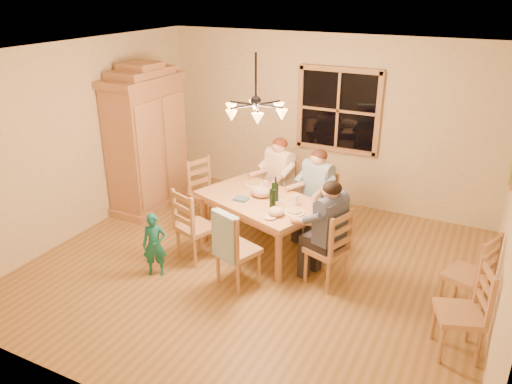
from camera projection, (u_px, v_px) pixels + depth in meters
The scene contains 31 objects.
floor at pixel (256, 268), 6.41m from camera, with size 5.50×5.50×0.00m, color olive.
ceiling at pixel (256, 52), 5.36m from camera, with size 5.50×5.00×0.02m, color white.
wall_back at pixel (326, 121), 7.94m from camera, with size 5.50×0.02×2.70m, color beige.
wall_left at pixel (81, 140), 7.01m from camera, with size 0.02×5.00×2.70m, color beige.
window at pixel (338, 110), 7.75m from camera, with size 1.30×0.06×1.30m.
chandelier at pixel (256, 109), 5.60m from camera, with size 0.77×0.68×0.71m.
armoire at pixel (147, 143), 7.84m from camera, with size 0.66×1.40×2.30m.
dining_table at pixel (261, 206), 6.62m from camera, with size 1.88×1.49×0.76m.
chair_far_left at pixel (278, 204), 7.53m from camera, with size 0.56×0.54×0.99m.
chair_far_right at pixel (315, 219), 7.04m from camera, with size 0.56×0.54×0.99m.
chair_near_left at pixel (197, 238), 6.54m from camera, with size 0.56×0.54×0.99m.
chair_near_right at pixel (238, 261), 5.99m from camera, with size 0.56×0.54×0.99m.
chair_end_left at pixel (208, 204), 7.52m from camera, with size 0.54×0.56×0.99m.
chair_end_right at pixel (327, 260), 6.01m from camera, with size 0.54×0.56×0.99m.
adult_woman at pixel (279, 171), 7.32m from camera, with size 0.50×0.52×0.87m.
adult_plaid_man at pixel (317, 184), 6.83m from camera, with size 0.50×0.52×0.87m.
adult_slate_man at pixel (329, 220), 5.80m from camera, with size 0.52×0.50×0.87m.
towel at pixel (226, 237), 5.72m from camera, with size 0.38×0.10×0.58m, color #98BECE.
wine_bottle_a at pixel (276, 189), 6.45m from camera, with size 0.08×0.08×0.33m, color black.
wine_bottle_b at pixel (273, 195), 6.27m from camera, with size 0.08×0.08×0.33m, color black.
plate_woman at pixel (254, 184), 7.02m from camera, with size 0.26×0.26×0.02m, color white.
plate_plaid at pixel (288, 199), 6.54m from camera, with size 0.26×0.26×0.02m, color white.
plate_slate at pixel (294, 213), 6.15m from camera, with size 0.26×0.26×0.02m, color white.
wine_glass_a at pixel (265, 186), 6.80m from camera, with size 0.06×0.06×0.14m, color silver.
wine_glass_b at pixel (296, 200), 6.36m from camera, with size 0.06×0.06×0.14m, color silver.
cap at pixel (276, 211), 6.08m from camera, with size 0.20×0.20×0.11m, color #D4B38D.
napkin at pixel (241, 199), 6.52m from camera, with size 0.18×0.14×0.03m, color #476283.
cloth_bundle at pixel (261, 192), 6.60m from camera, with size 0.28×0.22×0.15m, color tan.
child at pixel (155, 245), 6.14m from camera, with size 0.30×0.20×0.82m, color #197067.
chair_spare_front at pixel (457, 327), 4.85m from camera, with size 0.54×0.55×0.99m.
chair_spare_back at pixel (465, 287), 5.47m from camera, with size 0.55×0.56×0.99m.
Camera 1 is at (2.47, -4.94, 3.40)m, focal length 35.00 mm.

